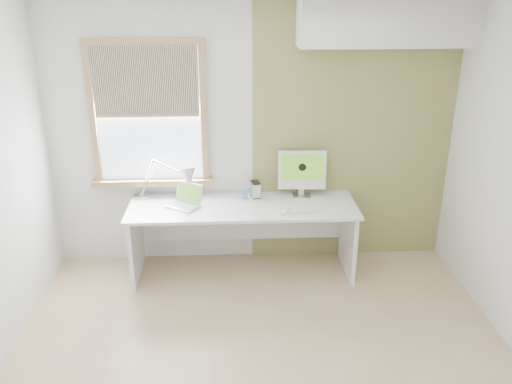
{
  "coord_description": "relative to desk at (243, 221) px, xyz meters",
  "views": [
    {
      "loc": [
        -0.22,
        -3.27,
        2.73
      ],
      "look_at": [
        0.0,
        1.05,
        1.0
      ],
      "focal_mm": 36.91,
      "sensor_mm": 36.0,
      "label": 1
    }
  ],
  "objects": [
    {
      "name": "soffit",
      "position": [
        1.31,
        0.13,
        1.87
      ],
      "size": [
        1.6,
        0.4,
        0.42
      ],
      "primitive_type": "cube",
      "color": "white",
      "rests_on": "room"
    },
    {
      "name": "phone_dock",
      "position": [
        0.03,
        0.09,
        0.23
      ],
      "size": [
        0.08,
        0.08,
        0.13
      ],
      "color": "#B0B2B5",
      "rests_on": "desk"
    },
    {
      "name": "keyboard",
      "position": [
        0.55,
        -0.23,
        0.2
      ],
      "size": [
        0.43,
        0.17,
        0.02
      ],
      "color": "white",
      "rests_on": "desk"
    },
    {
      "name": "desk_lamp",
      "position": [
        -0.61,
        0.13,
        0.4
      ],
      "size": [
        0.69,
        0.33,
        0.4
      ],
      "color": "#B0B2B5",
      "rests_on": "desk"
    },
    {
      "name": "mouse",
      "position": [
        0.41,
        -0.24,
        0.21
      ],
      "size": [
        0.1,
        0.13,
        0.03
      ],
      "primitive_type": "ellipsoid",
      "rotation": [
        0.0,
        0.0,
        -0.39
      ],
      "color": "white",
      "rests_on": "desk"
    },
    {
      "name": "external_drive",
      "position": [
        0.13,
        0.15,
        0.28
      ],
      "size": [
        0.1,
        0.14,
        0.16
      ],
      "color": "#B0B2B5",
      "rests_on": "desk"
    },
    {
      "name": "window",
      "position": [
        -0.89,
        0.27,
        1.01
      ],
      "size": [
        1.2,
        0.14,
        1.42
      ],
      "color": "#916C49",
      "rests_on": "room"
    },
    {
      "name": "room",
      "position": [
        0.11,
        -1.44,
        0.77
      ],
      "size": [
        4.04,
        3.54,
        2.64
      ],
      "color": "tan",
      "rests_on": "ground"
    },
    {
      "name": "laptop",
      "position": [
        -0.55,
        -0.04,
        0.25
      ],
      "size": [
        0.38,
        0.36,
        0.21
      ],
      "color": "#B0B2B5",
      "rests_on": "desk"
    },
    {
      "name": "accent_wall",
      "position": [
        1.11,
        0.3,
        0.77
      ],
      "size": [
        2.0,
        0.02,
        2.6
      ],
      "primitive_type": "cube",
      "color": "olive",
      "rests_on": "room"
    },
    {
      "name": "desk",
      "position": [
        0.0,
        0.0,
        0.0
      ],
      "size": [
        2.2,
        0.7,
        0.73
      ],
      "color": "white",
      "rests_on": "room"
    },
    {
      "name": "imac",
      "position": [
        0.6,
        0.17,
        0.46
      ],
      "size": [
        0.48,
        0.16,
        0.47
      ],
      "color": "#B0B2B5",
      "rests_on": "desk"
    }
  ]
}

